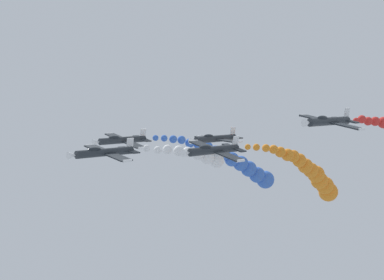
# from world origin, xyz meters

# --- Properties ---
(airplane_lead) EXTENTS (9.51, 10.35, 2.75)m
(airplane_lead) POSITION_xyz_m (4.14, 12.59, 130.37)
(airplane_lead) COLOR #23282D
(smoke_trail_lead) EXTENTS (2.46, 16.26, 4.74)m
(smoke_trail_lead) POSITION_xyz_m (3.98, -5.38, 128.43)
(smoke_trail_lead) COLOR white
(airplane_left_inner) EXTENTS (9.41, 10.35, 3.04)m
(airplane_left_inner) POSITION_xyz_m (-6.03, 1.65, 130.68)
(airplane_left_inner) COLOR #23282D
(smoke_trail_left_inner) EXTENTS (5.80, 29.00, 12.73)m
(smoke_trail_left_inner) POSITION_xyz_m (-3.79, -26.12, 123.74)
(smoke_trail_left_inner) COLOR orange
(airplane_right_inner) EXTENTS (9.45, 10.35, 2.94)m
(airplane_right_inner) POSITION_xyz_m (15.07, 1.81, 130.72)
(airplane_right_inner) COLOR #23282D
(smoke_trail_right_inner) EXTENTS (6.18, 28.03, 12.11)m
(smoke_trail_right_inner) POSITION_xyz_m (12.72, -24.81, 124.31)
(smoke_trail_right_inner) COLOR blue
(airplane_left_outer) EXTENTS (9.57, 10.35, 2.34)m
(airplane_left_outer) POSITION_xyz_m (4.26, -9.18, 130.99)
(airplane_left_outer) COLOR #23282D
(airplane_right_outer) EXTENTS (9.49, 10.35, 2.83)m
(airplane_right_outer) POSITION_xyz_m (-17.27, -8.96, 134.67)
(airplane_right_outer) COLOR #23282D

